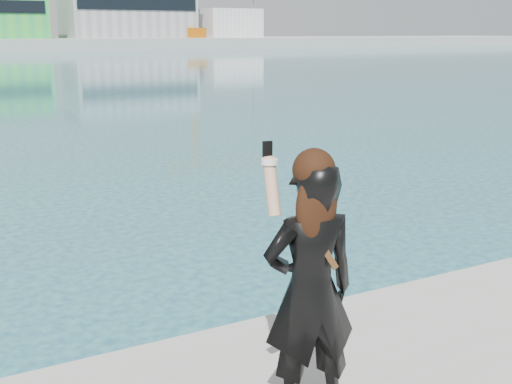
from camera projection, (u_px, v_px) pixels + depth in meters
warehouse_grey_right at (127, 6)px, 130.13m from camera, size 25.50×15.35×12.50m
ancillary_shed at (228, 23)px, 139.44m from camera, size 12.00×10.00×6.00m
flagpole_right at (43, 13)px, 116.29m from camera, size 1.28×0.16×8.00m
woman at (310, 284)px, 3.96m from camera, size 0.67×0.50×1.77m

